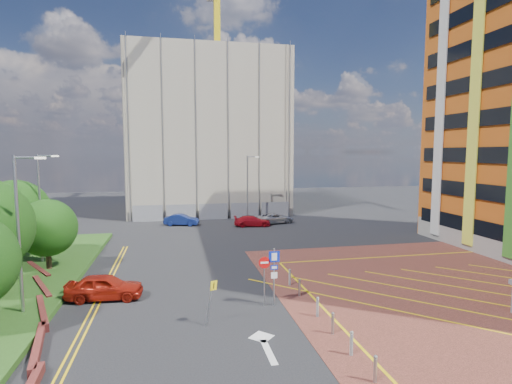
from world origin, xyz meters
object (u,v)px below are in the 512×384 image
object	(u,v)px
lamp_back	(248,186)
car_red_back	(252,221)
tree_c	(47,228)
lamp_left_near	(20,228)
car_blue_back	(182,220)
lamp_left_far	(41,204)
sign_cluster	(271,271)
warning_sign	(211,297)
car_red_left	(105,287)
tree_d	(16,213)
car_silver_back	(275,218)

from	to	relation	value
lamp_back	car_red_back	world-z (taller)	lamp_back
tree_c	lamp_left_near	xyz separation A→B (m)	(1.08, -8.00, 1.47)
lamp_left_near	car_blue_back	bearing A→B (deg)	71.12
lamp_left_far	sign_cluster	xyz separation A→B (m)	(14.72, -11.02, -2.71)
warning_sign	car_blue_back	distance (m)	27.50
tree_c	car_red_left	distance (m)	8.11
lamp_back	lamp_left_far	bearing A→B (deg)	-139.14
car_blue_back	car_red_left	bearing A→B (deg)	-177.09
sign_cluster	car_blue_back	bearing A→B (deg)	99.55
car_blue_back	lamp_left_far	bearing A→B (deg)	159.35
tree_c	tree_d	bearing A→B (deg)	135.00
warning_sign	car_red_back	distance (m)	26.27
tree_d	lamp_left_near	world-z (taller)	lamp_left_near
lamp_left_near	lamp_left_far	distance (m)	10.20
car_silver_back	tree_c	bearing A→B (deg)	114.87
warning_sign	car_red_back	bearing A→B (deg)	74.47
sign_cluster	car_blue_back	world-z (taller)	sign_cluster
sign_cluster	lamp_left_far	bearing A→B (deg)	143.18
lamp_back	car_blue_back	bearing A→B (deg)	-170.05
tree_d	car_red_left	xyz separation A→B (m)	(7.68, -9.15, -3.14)
sign_cluster	warning_sign	xyz separation A→B (m)	(-3.44, -1.88, -0.52)
sign_cluster	car_red_back	distance (m)	23.73
car_silver_back	sign_cluster	bearing A→B (deg)	152.35
lamp_left_far	car_silver_back	distance (m)	25.65
tree_c	car_red_left	xyz separation A→B (m)	(4.68, -6.15, -2.46)
warning_sign	car_red_left	distance (m)	7.44
tree_c	warning_sign	xyz separation A→B (m)	(10.36, -10.89, -1.76)
lamp_left_far	car_red_left	bearing A→B (deg)	-55.52
car_red_left	car_red_back	xyz separation A→B (m)	(12.71, 20.55, -0.12)
car_silver_back	lamp_left_far	bearing A→B (deg)	110.01
tree_d	car_red_left	world-z (taller)	tree_d
lamp_left_near	sign_cluster	world-z (taller)	lamp_left_near
tree_c	tree_d	size ratio (longest dim) A/B	0.81
tree_d	lamp_left_far	size ratio (longest dim) A/B	0.76
warning_sign	lamp_back	bearing A→B (deg)	75.96
lamp_back	car_silver_back	xyz separation A→B (m)	(2.82, -2.32, -3.74)
car_blue_back	warning_sign	bearing A→B (deg)	-163.32
sign_cluster	car_blue_back	xyz separation A→B (m)	(-4.31, 25.60, -1.31)
warning_sign	car_red_left	xyz separation A→B (m)	(-5.68, 4.75, -0.70)
tree_c	car_red_left	world-z (taller)	tree_c
warning_sign	car_silver_back	size ratio (longest dim) A/B	0.51
car_red_back	car_blue_back	bearing A→B (deg)	79.76
car_blue_back	car_silver_back	xyz separation A→B (m)	(10.91, -0.90, -0.03)
lamp_left_near	lamp_left_far	size ratio (longest dim) A/B	1.00
car_red_back	lamp_back	bearing A→B (deg)	2.12
car_red_left	sign_cluster	bearing A→B (deg)	-103.28
lamp_left_far	car_red_back	world-z (taller)	lamp_left_far
tree_c	sign_cluster	xyz separation A→B (m)	(13.80, -9.02, -1.24)
lamp_left_near	sign_cluster	distance (m)	13.04
tree_d	car_red_left	size ratio (longest dim) A/B	1.42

